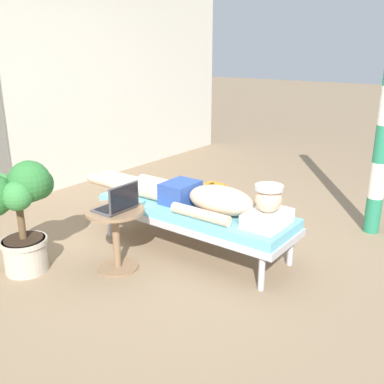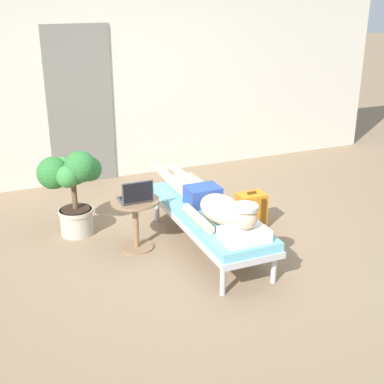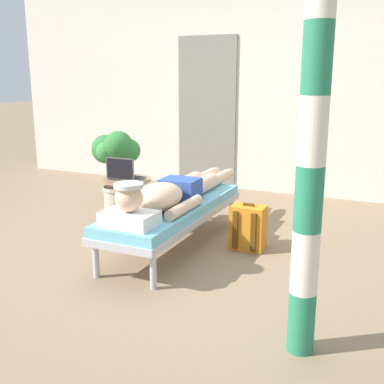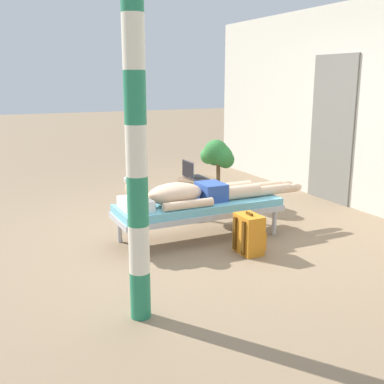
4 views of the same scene
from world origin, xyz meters
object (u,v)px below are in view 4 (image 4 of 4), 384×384
object	(u,v)px
lounge_chair	(199,208)
person_reclining	(195,193)
porch_post	(136,151)
side_table	(197,191)
potted_plant	(218,163)
laptop	(193,174)
backpack	(249,234)

from	to	relation	value
lounge_chair	person_reclining	bearing A→B (deg)	-90.00
person_reclining	porch_post	world-z (taller)	porch_post
side_table	potted_plant	xyz separation A→B (m)	(-0.50, 0.57, 0.23)
porch_post	side_table	bearing A→B (deg)	144.56
lounge_chair	person_reclining	world-z (taller)	person_reclining
laptop	side_table	bearing A→B (deg)	90.00
person_reclining	porch_post	distance (m)	1.93
person_reclining	backpack	bearing A→B (deg)	26.26
lounge_chair	backpack	size ratio (longest dim) A/B	4.36
person_reclining	laptop	xyz separation A→B (m)	(-0.66, 0.29, 0.06)
laptop	backpack	size ratio (longest dim) A/B	0.73
person_reclining	lounge_chair	bearing A→B (deg)	90.00
side_table	laptop	distance (m)	0.23
potted_plant	porch_post	world-z (taller)	porch_post
potted_plant	person_reclining	bearing A→B (deg)	-38.13
laptop	backpack	bearing A→B (deg)	0.57
lounge_chair	porch_post	distance (m)	2.03
side_table	backpack	world-z (taller)	side_table
potted_plant	porch_post	distance (m)	3.33
laptop	backpack	xyz separation A→B (m)	(1.28, 0.01, -0.39)
person_reclining	backpack	xyz separation A→B (m)	(0.62, 0.31, -0.32)
side_table	backpack	bearing A→B (deg)	-1.72
backpack	potted_plant	distance (m)	1.92
potted_plant	porch_post	xyz separation A→B (m)	(2.56, -2.03, 0.66)
person_reclining	side_table	distance (m)	0.76
porch_post	person_reclining	bearing A→B (deg)	141.23
laptop	porch_post	distance (m)	2.58
laptop	porch_post	size ratio (longest dim) A/B	0.12
laptop	porch_post	world-z (taller)	porch_post
lounge_chair	laptop	world-z (taller)	laptop
laptop	potted_plant	world-z (taller)	potted_plant
person_reclining	backpack	world-z (taller)	person_reclining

